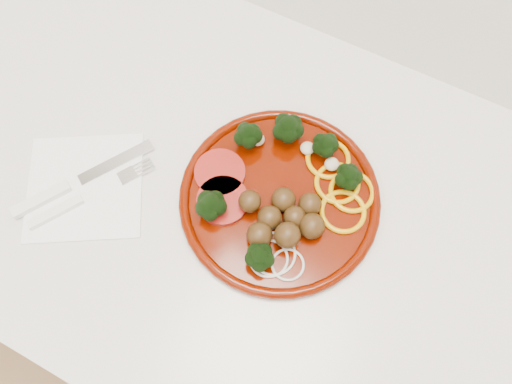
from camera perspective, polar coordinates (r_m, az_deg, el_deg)
The scene contains 5 objects.
counter at distance 1.15m, azimuth -11.08°, elevation -3.92°, with size 2.40×0.60×0.90m.
plate at distance 0.65m, azimuth 2.86°, elevation -0.41°, with size 0.27×0.27×0.05m.
napkin at distance 0.71m, azimuth -18.96°, elevation 0.59°, with size 0.15×0.15×0.00m, color white.
knife at distance 0.71m, azimuth -20.97°, elevation 0.49°, with size 0.12×0.18×0.01m.
fork at distance 0.70m, azimuth -20.40°, elevation -1.33°, with size 0.11×0.16×0.01m.
Camera 1 is at (0.36, 1.49, 1.52)m, focal length 35.00 mm.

